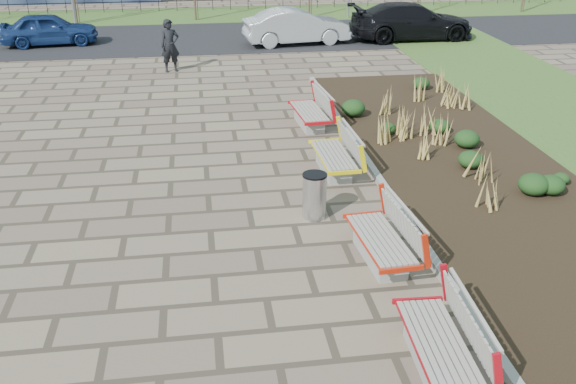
{
  "coord_description": "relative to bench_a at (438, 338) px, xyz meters",
  "views": [
    {
      "loc": [
        -0.06,
        -7.92,
        6.06
      ],
      "look_at": [
        1.5,
        3.0,
        0.9
      ],
      "focal_mm": 40.0,
      "sensor_mm": 36.0,
      "label": 1
    }
  ],
  "objects": [
    {
      "name": "planting_curb",
      "position": [
        0.92,
        6.15,
        -0.42
      ],
      "size": [
        0.16,
        18.0,
        0.15
      ],
      "primitive_type": "cube",
      "color": "gray",
      "rests_on": "ground"
    },
    {
      "name": "bench_c",
      "position": [
        0.0,
        7.02,
        0.0
      ],
      "size": [
        0.97,
        2.13,
        1.0
      ],
      "primitive_type": null,
      "rotation": [
        0.0,
        0.0,
        0.03
      ],
      "color": "yellow",
      "rests_on": "ground"
    },
    {
      "name": "planting_bed",
      "position": [
        3.25,
        6.15,
        -0.45
      ],
      "size": [
        4.5,
        18.0,
        0.1
      ],
      "primitive_type": "cube",
      "color": "black",
      "rests_on": "ground"
    },
    {
      "name": "bench_a",
      "position": [
        0.0,
        0.0,
        0.0
      ],
      "size": [
        1.0,
        2.14,
        1.0
      ],
      "primitive_type": null,
      "rotation": [
        0.0,
        0.0,
        -0.05
      ],
      "color": "#AA0B16",
      "rests_on": "ground"
    },
    {
      "name": "road",
      "position": [
        -3.0,
        23.15,
        -0.49
      ],
      "size": [
        80.0,
        7.0,
        0.02
      ],
      "primitive_type": "cube",
      "color": "black",
      "rests_on": "ground"
    },
    {
      "name": "car_silver",
      "position": [
        1.32,
        21.24,
        0.27
      ],
      "size": [
        4.73,
        2.14,
        1.51
      ],
      "primitive_type": "imported",
      "rotation": [
        0.0,
        0.0,
        1.69
      ],
      "color": "#989A9F",
      "rests_on": "road"
    },
    {
      "name": "grass_verge_far",
      "position": [
        -3.0,
        29.15,
        -0.48
      ],
      "size": [
        80.0,
        5.0,
        0.04
      ],
      "primitive_type": "cube",
      "color": "#33511E",
      "rests_on": "ground"
    },
    {
      "name": "ground",
      "position": [
        -3.0,
        1.15,
        -0.5
      ],
      "size": [
        120.0,
        120.0,
        0.0
      ],
      "primitive_type": "plane",
      "color": "#6F604C",
      "rests_on": "ground"
    },
    {
      "name": "bench_b",
      "position": [
        0.0,
        2.93,
        0.0
      ],
      "size": [
        1.05,
        2.16,
        1.0
      ],
      "primitive_type": null,
      "rotation": [
        0.0,
        0.0,
        0.07
      ],
      "color": "red",
      "rests_on": "ground"
    },
    {
      "name": "litter_bin",
      "position": [
        -0.87,
        4.77,
        -0.03
      ],
      "size": [
        0.48,
        0.48,
        0.95
      ],
      "primitive_type": "cylinder",
      "color": "#B2B2B7",
      "rests_on": "ground"
    },
    {
      "name": "bench_d",
      "position": [
        0.0,
        10.4,
        0.0
      ],
      "size": [
        1.06,
        2.16,
        1.0
      ],
      "primitive_type": null,
      "rotation": [
        0.0,
        0.0,
        0.08
      ],
      "color": "red",
      "rests_on": "ground"
    },
    {
      "name": "car_blue",
      "position": [
        -9.33,
        22.54,
        0.2
      ],
      "size": [
        4.17,
        2.07,
        1.37
      ],
      "primitive_type": "imported",
      "rotation": [
        0.0,
        0.0,
        1.69
      ],
      "color": "navy",
      "rests_on": "road"
    },
    {
      "name": "car_black",
      "position": [
        6.59,
        21.47,
        0.33
      ],
      "size": [
        5.6,
        2.38,
        1.61
      ],
      "primitive_type": "imported",
      "rotation": [
        0.0,
        0.0,
        1.59
      ],
      "color": "black",
      "rests_on": "road"
    },
    {
      "name": "pedestrian",
      "position": [
        -4.02,
        17.22,
        0.46
      ],
      "size": [
        0.79,
        0.62,
        1.91
      ],
      "primitive_type": "imported",
      "rotation": [
        0.0,
        0.0,
        0.26
      ],
      "color": "black",
      "rests_on": "ground"
    }
  ]
}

